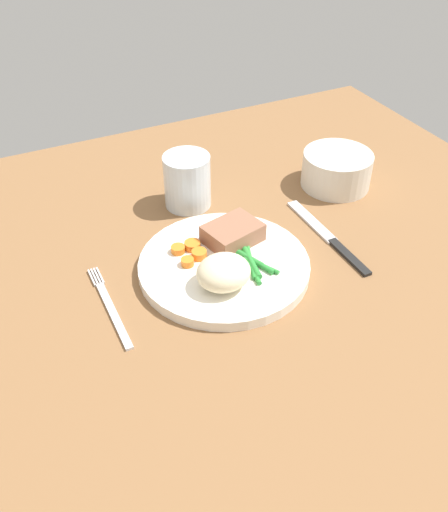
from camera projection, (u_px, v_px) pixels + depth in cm
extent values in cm
cube|color=brown|center=(192.00, 274.00, 80.41)|extent=(120.00, 90.00, 2.00)
cylinder|color=white|center=(224.00, 266.00, 78.96)|extent=(24.07, 24.07, 1.60)
cube|color=#936047|center=(233.00, 233.00, 81.36)|extent=(8.99, 7.61, 2.72)
ellipsoid|color=beige|center=(224.00, 272.00, 73.33)|extent=(7.28, 6.62, 4.31)
cylinder|color=orange|center=(192.00, 245.00, 80.52)|extent=(2.33, 2.33, 1.04)
cylinder|color=orange|center=(199.00, 254.00, 78.92)|extent=(2.17, 2.17, 1.13)
cylinder|color=orange|center=(178.00, 249.00, 79.82)|extent=(2.00, 2.00, 0.98)
cylinder|color=orange|center=(187.00, 262.00, 77.58)|extent=(1.81, 1.81, 1.02)
cylinder|color=#2D8C38|center=(250.00, 259.00, 78.36)|extent=(3.47, 8.09, 0.64)
cylinder|color=#2D8C38|center=(254.00, 261.00, 77.97)|extent=(3.11, 6.94, 0.76)
cylinder|color=#2D8C38|center=(254.00, 261.00, 78.00)|extent=(4.35, 7.53, 0.61)
cylinder|color=#2D8C38|center=(251.00, 261.00, 77.92)|extent=(2.04, 7.41, 0.88)
cylinder|color=#2D8C38|center=(245.00, 263.00, 77.68)|extent=(3.41, 5.41, 0.65)
cylinder|color=#2D8C38|center=(253.00, 270.00, 76.55)|extent=(1.69, 6.01, 0.67)
cylinder|color=#2D8C38|center=(245.00, 256.00, 78.72)|extent=(3.05, 5.89, 0.84)
cube|color=silver|center=(114.00, 315.00, 72.23)|extent=(1.00, 13.00, 0.40)
cube|color=silver|center=(92.00, 278.00, 77.84)|extent=(0.24, 3.60, 0.40)
cube|color=silver|center=(95.00, 277.00, 77.98)|extent=(0.24, 3.60, 0.40)
cube|color=silver|center=(97.00, 276.00, 78.11)|extent=(0.24, 3.60, 0.40)
cube|color=silver|center=(100.00, 276.00, 78.25)|extent=(0.24, 3.60, 0.40)
cube|color=black|center=(349.00, 257.00, 81.45)|extent=(1.30, 9.00, 0.64)
cube|color=silver|center=(312.00, 221.00, 88.46)|extent=(1.70, 12.00, 0.40)
cylinder|color=silver|center=(187.00, 181.00, 89.98)|extent=(7.54, 7.54, 8.72)
cylinder|color=silver|center=(188.00, 192.00, 91.27)|extent=(6.94, 6.94, 4.60)
cylinder|color=silver|center=(337.00, 170.00, 95.49)|extent=(11.72, 11.72, 5.96)
cylinder|color=beige|center=(338.00, 163.00, 94.65)|extent=(9.96, 9.96, 3.28)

